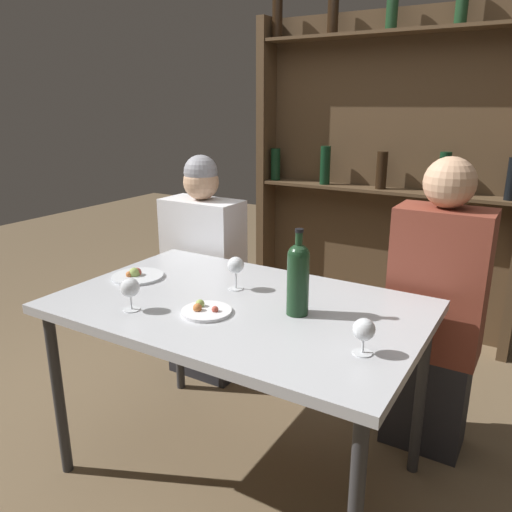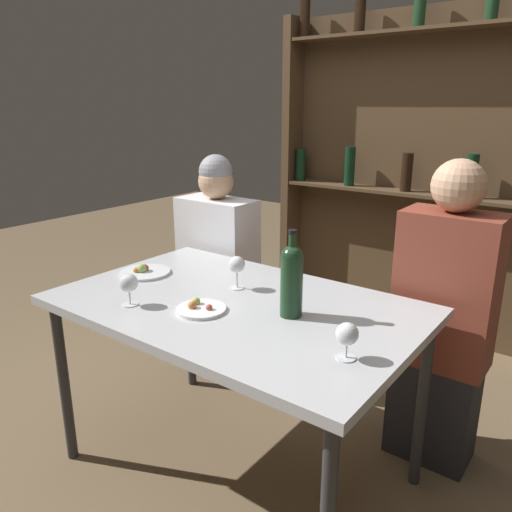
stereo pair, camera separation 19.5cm
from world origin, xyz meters
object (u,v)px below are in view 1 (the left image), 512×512
wine_glass_0 (236,266)px  seated_person_right (434,318)px  wine_bottle (298,276)px  wine_glass_1 (364,330)px  seated_person_left (204,275)px  food_plate_1 (206,311)px  wine_glass_2 (130,289)px  food_plate_0 (137,275)px

wine_glass_0 → seated_person_right: size_ratio=0.11×
wine_bottle → wine_glass_1: wine_bottle is taller
seated_person_left → food_plate_1: bearing=-52.6°
wine_bottle → wine_glass_0: bearing=163.5°
wine_glass_2 → seated_person_left: bearing=110.2°
wine_glass_0 → seated_person_right: (0.70, 0.47, -0.25)m
wine_glass_1 → seated_person_left: seated_person_left is taller
wine_glass_2 → food_plate_0: (-0.23, 0.27, -0.07)m
wine_glass_0 → food_plate_1: size_ratio=0.74×
wine_glass_0 → food_plate_0: wine_glass_0 is taller
wine_bottle → wine_glass_2: (-0.53, -0.28, -0.06)m
seated_person_right → wine_glass_0: bearing=-145.9°
seated_person_right → wine_bottle: bearing=-123.1°
wine_glass_2 → food_plate_1: size_ratio=0.67×
wine_glass_0 → seated_person_right: seated_person_right is taller
wine_glass_2 → seated_person_right: 1.26m
wine_bottle → food_plate_1: wine_bottle is taller
wine_glass_2 → food_plate_1: wine_glass_2 is taller
wine_glass_2 → wine_glass_1: bearing=7.9°
wine_glass_0 → seated_person_left: bearing=137.8°
wine_bottle → wine_glass_2: wine_bottle is taller
seated_person_right → wine_glass_2: bearing=-136.7°
seated_person_left → wine_glass_0: bearing=-42.2°
food_plate_1 → seated_person_left: seated_person_left is taller
seated_person_left → seated_person_right: (1.21, -0.00, 0.03)m
wine_glass_1 → seated_person_right: size_ratio=0.09×
food_plate_1 → seated_person_right: bearing=48.1°
food_plate_1 → wine_glass_1: bearing=-0.3°
wine_glass_0 → wine_bottle: bearing=-16.5°
wine_glass_0 → seated_person_left: 0.75m
food_plate_0 → food_plate_1: size_ratio=1.21×
food_plate_1 → food_plate_0: bearing=162.3°
wine_glass_2 → food_plate_1: 0.28m
wine_glass_1 → wine_bottle: bearing=151.2°
food_plate_0 → seated_person_right: 1.28m
wine_glass_0 → wine_glass_1: size_ratio=1.20×
food_plate_1 → wine_glass_0: bearing=98.6°
wine_glass_2 → seated_person_left: 0.94m
food_plate_1 → wine_glass_2: bearing=-154.3°
wine_bottle → wine_glass_2: size_ratio=2.55×
seated_person_right → food_plate_1: bearing=-131.9°
food_plate_0 → wine_glass_1: bearing=-8.3°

